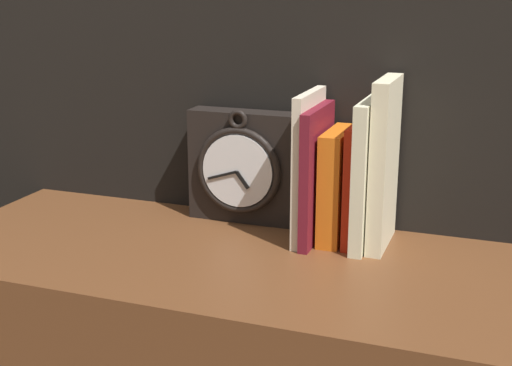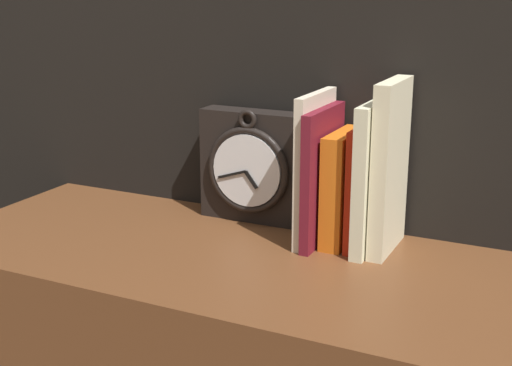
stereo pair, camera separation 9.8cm
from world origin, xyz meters
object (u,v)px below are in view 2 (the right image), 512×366
Objects in this scene: book_slot1_maroon at (322,176)px; book_slot0_cream at (315,168)px; book_slot3_red at (362,186)px; book_slot4_cream at (372,177)px; book_slot5_cream at (390,167)px; book_slot2_orange at (343,188)px; clock at (254,167)px.

book_slot0_cream is at bearing 166.83° from book_slot1_maroon.
book_slot4_cream reaches higher than book_slot3_red.
book_slot5_cream is at bearing 3.43° from book_slot0_cream.
book_slot3_red is (0.03, 0.00, 0.01)m from book_slot2_orange.
book_slot1_maroon reaches higher than book_slot3_red.
book_slot5_cream is (0.04, -0.00, 0.04)m from book_slot3_red.
book_slot1_maroon is (0.14, -0.04, 0.01)m from clock.
book_slot4_cream is at bearing 3.46° from book_slot1_maroon.
clock is 0.92× the size of book_slot1_maroon.
book_slot4_cream is (0.02, -0.01, 0.02)m from book_slot3_red.
book_slot2_orange is at bearing 23.93° from book_slot1_maroon.
clock is at bearing 161.81° from book_slot0_cream.
book_slot4_cream is at bearing -25.65° from book_slot3_red.
clock is at bearing 162.33° from book_slot1_maroon.
book_slot1_maroon is 0.10m from book_slot5_cream.
book_slot2_orange is 0.93× the size of book_slot3_red.
book_slot3_red is at bearing 154.35° from book_slot4_cream.
book_slot0_cream is at bearing -172.39° from book_slot3_red.
book_slot5_cream is (0.10, 0.01, 0.02)m from book_slot1_maroon.
book_slot0_cream is at bearing -18.19° from clock.
book_slot5_cream is at bearing -8.00° from clock.
book_slot4_cream is at bearing -166.88° from book_slot5_cream.
book_slot1_maroon is (0.01, -0.00, -0.01)m from book_slot0_cream.
book_slot0_cream is 1.03× the size of book_slot4_cream.
clock is 0.24m from book_slot5_cream.
book_slot5_cream is at bearing -2.13° from book_slot2_orange.
book_slot1_maroon is at bearing -167.35° from book_slot3_red.
clock is 0.86× the size of book_slot4_cream.
book_slot1_maroon is at bearing -156.07° from book_slot2_orange.
book_slot4_cream is 0.87× the size of book_slot5_cream.
book_slot2_orange is at bearing 177.87° from book_slot5_cream.
book_slot3_red is (0.07, 0.01, -0.02)m from book_slot0_cream.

